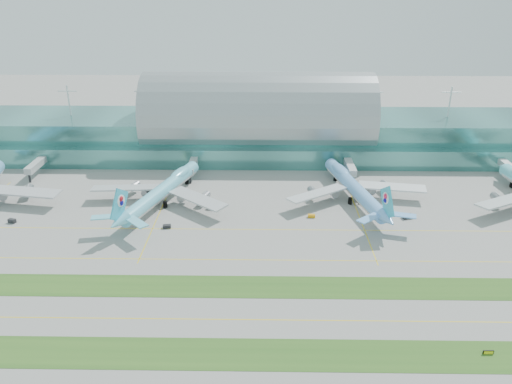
{
  "coord_description": "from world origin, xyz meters",
  "views": [
    {
      "loc": [
        2.89,
        -128.19,
        89.92
      ],
      "look_at": [
        0.0,
        55.0,
        9.0
      ],
      "focal_mm": 35.0,
      "sensor_mm": 36.0,
      "label": 1
    }
  ],
  "objects_px": {
    "airliner_b": "(163,190)",
    "airliner_c": "(354,187)",
    "terminal": "(258,127)",
    "taxiway_sign_east": "(488,352)"
  },
  "relations": [
    {
      "from": "airliner_b",
      "to": "airliner_c",
      "type": "relative_size",
      "value": 0.99
    },
    {
      "from": "terminal",
      "to": "airliner_b",
      "type": "distance_m",
      "value": 76.58
    },
    {
      "from": "airliner_c",
      "to": "taxiway_sign_east",
      "type": "bearing_deg",
      "value": -91.1
    },
    {
      "from": "terminal",
      "to": "taxiway_sign_east",
      "type": "bearing_deg",
      "value": -68.63
    },
    {
      "from": "terminal",
      "to": "airliner_c",
      "type": "distance_m",
      "value": 73.92
    },
    {
      "from": "taxiway_sign_east",
      "to": "airliner_b",
      "type": "bearing_deg",
      "value": 136.83
    },
    {
      "from": "airliner_b",
      "to": "terminal",
      "type": "bearing_deg",
      "value": 77.0
    },
    {
      "from": "terminal",
      "to": "airliner_c",
      "type": "xyz_separation_m",
      "value": [
        41.5,
        -60.61,
        -8.22
      ]
    },
    {
      "from": "taxiway_sign_east",
      "to": "airliner_c",
      "type": "bearing_deg",
      "value": 100.46
    },
    {
      "from": "airliner_c",
      "to": "taxiway_sign_east",
      "type": "distance_m",
      "value": 97.24
    }
  ]
}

